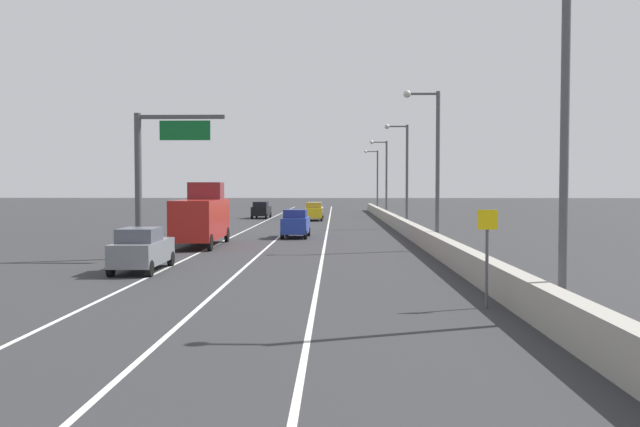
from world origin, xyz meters
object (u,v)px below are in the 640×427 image
car_blue_3 (296,224)px  box_truck (202,217)px  overhead_sign_gantry (152,167)px  lamp_post_right_fourth (384,173)px  lamp_post_right_fifth (376,176)px  car_gray_4 (142,249)px  car_white_0 (316,210)px  car_black_2 (261,210)px  lamp_post_right_near (555,124)px  car_yellow_1 (314,211)px  lamp_post_right_second (433,158)px  speed_advisory_sign (487,250)px  lamp_post_right_third (404,168)px

car_blue_3 → box_truck: (-5.51, -6.85, 0.79)m
overhead_sign_gantry → car_blue_3: overhead_sign_gantry is taller
lamp_post_right_fourth → car_blue_3: (-8.79, -30.88, -4.37)m
lamp_post_right_fifth → car_blue_3: 51.98m
lamp_post_right_fifth → car_gray_4: 71.86m
lamp_post_right_fourth → box_truck: (-14.30, -37.74, -3.58)m
overhead_sign_gantry → box_truck: overhead_sign_gantry is taller
car_white_0 → car_black_2: (-6.43, -1.99, 0.05)m
lamp_post_right_near → car_yellow_1: 55.13m
lamp_post_right_near → lamp_post_right_second: bearing=90.8°
car_blue_3 → car_gray_4: car_blue_3 is taller
lamp_post_right_fifth → car_black_2: lamp_post_right_fifth is taller
speed_advisory_sign → car_gray_4: (-13.10, 8.40, -0.80)m
speed_advisory_sign → car_blue_3: size_ratio=0.73×
lamp_post_right_fifth → car_blue_3: bearing=-100.0°
lamp_post_right_near → car_black_2: size_ratio=1.94×
lamp_post_right_fourth → car_yellow_1: bearing=-143.9°
lamp_post_right_fifth → overhead_sign_gantry: bearing=-103.4°
overhead_sign_gantry → car_gray_4: (0.95, -5.10, -3.77)m
speed_advisory_sign → lamp_post_right_second: lamp_post_right_second is taller
car_yellow_1 → car_blue_3: size_ratio=1.15×
lamp_post_right_fifth → car_gray_4: size_ratio=2.00×
lamp_post_right_near → speed_advisory_sign: bearing=126.3°
box_truck → car_blue_3: bearing=51.2°
lamp_post_right_fifth → car_white_0: 21.48m
speed_advisory_sign → box_truck: (-13.02, 20.77, 0.06)m
car_yellow_1 → box_truck: bearing=-100.7°
car_yellow_1 → lamp_post_right_second: bearing=-76.7°
car_gray_4 → overhead_sign_gantry: bearing=100.6°
lamp_post_right_second → car_white_0: bearing=101.1°
overhead_sign_gantry → lamp_post_right_second: 15.88m
lamp_post_right_third → car_gray_4: lamp_post_right_third is taller
lamp_post_right_fifth → car_black_2: 26.31m
lamp_post_right_near → car_gray_4: (-14.46, 10.26, -4.44)m
overhead_sign_gantry → box_truck: (1.03, 7.26, -2.90)m
car_white_0 → car_black_2: 6.73m
car_black_2 → car_blue_3: (5.93, -29.80, 0.03)m
lamp_post_right_fifth → car_yellow_1: lamp_post_right_fifth is taller
speed_advisory_sign → box_truck: size_ratio=0.39×
lamp_post_right_third → car_white_0: bearing=112.1°
lamp_post_right_second → lamp_post_right_third: size_ratio=1.00×
car_gray_4 → car_blue_3: bearing=73.8°
car_yellow_1 → car_black_2: bearing=142.3°
speed_advisory_sign → car_white_0: bearing=96.7°
car_blue_3 → overhead_sign_gantry: bearing=-114.9°
lamp_post_right_fourth → lamp_post_right_fifth: bearing=89.3°
lamp_post_right_fifth → car_yellow_1: bearing=-108.1°
lamp_post_right_fourth → car_gray_4: (-14.38, -50.10, -4.44)m
lamp_post_right_fifth → car_gray_4: bearing=-101.8°
overhead_sign_gantry → lamp_post_right_third: 29.36m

